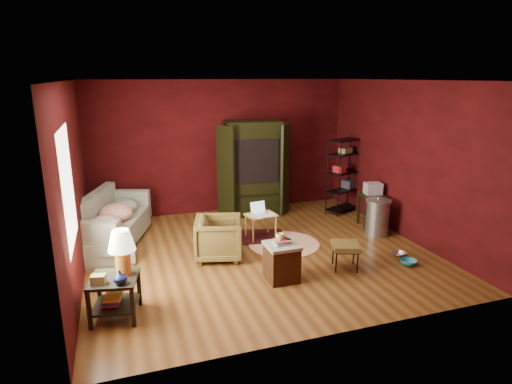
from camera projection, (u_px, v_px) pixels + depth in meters
The scene contains 18 objects.
room at pixel (258, 171), 6.79m from camera, with size 5.54×5.04×2.84m.
sofa at pixel (110, 224), 7.39m from camera, with size 1.98×0.58×0.77m, color gray.
armchair at pixel (219, 236), 6.87m from camera, with size 0.73×0.68×0.75m, color black.
pet_bowl_steel at pixel (399, 249), 7.03m from camera, with size 0.23×0.06×0.23m, color silver.
pet_bowl_turquoise at pixel (409, 257), 6.68m from camera, with size 0.26×0.08×0.26m, color #27A1BA.
vase at pixel (120, 278), 4.96m from camera, with size 0.16×0.17×0.16m, color #0D1644.
mug at pixel (280, 236), 6.04m from camera, with size 0.12×0.10×0.12m, color #E1E06E.
side_table at pixel (118, 266), 5.15m from camera, with size 0.65×0.65×1.09m.
sofa_cushions at pixel (111, 223), 7.38m from camera, with size 1.40×2.15×0.84m.
hamper at pixel (282, 261), 6.14m from camera, with size 0.46×0.46×0.64m.
footstool at pixel (346, 247), 6.49m from camera, with size 0.51×0.51×0.41m.
rug_round at pixel (284, 244), 7.53m from camera, with size 1.37×1.37×0.01m.
rug_oriental at pixel (254, 237), 7.84m from camera, with size 1.24×0.97×0.01m.
laptop_desk at pixel (261, 217), 7.72m from camera, with size 0.58×0.48×0.66m.
tv_armoire at pixel (253, 167), 8.94m from camera, with size 1.55×0.91×1.98m.
wire_shelving at pixel (345, 172), 9.12m from camera, with size 0.85×0.62×1.59m.
small_stand at pixel (373, 194), 8.26m from camera, with size 0.51×0.51×0.88m.
trash_can at pixel (377, 217), 7.89m from camera, with size 0.54×0.54×0.73m.
Camera 1 is at (-2.17, -6.30, 2.87)m, focal length 30.00 mm.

